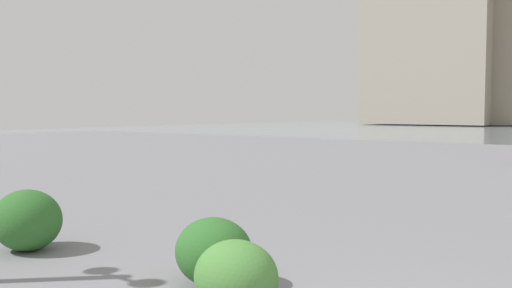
{
  "coord_description": "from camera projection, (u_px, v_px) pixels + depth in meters",
  "views": [
    {
      "loc": [
        -1.6,
        2.49,
        1.69
      ],
      "look_at": [
        5.54,
        -7.15,
        0.94
      ],
      "focal_mm": 38.86,
      "sensor_mm": 36.0,
      "label": 1
    }
  ],
  "objects": [
    {
      "name": "shrub_wide",
      "position": [
        214.0,
        252.0,
        5.29
      ],
      "size": [
        0.77,
        0.7,
        0.66
      ],
      "color": "#2D6628",
      "rests_on": "ground"
    },
    {
      "name": "shrub_round",
      "position": [
        27.0,
        220.0,
        6.62
      ],
      "size": [
        0.86,
        0.78,
        0.73
      ],
      "color": "#2D6628",
      "rests_on": "ground"
    },
    {
      "name": "shrub_low",
      "position": [
        236.0,
        277.0,
        4.55
      ],
      "size": [
        0.73,
        0.65,
        0.62
      ],
      "color": "#477F38",
      "rests_on": "ground"
    },
    {
      "name": "building_annex",
      "position": [
        437.0,
        31.0,
        67.91
      ],
      "size": [
        14.78,
        12.49,
        24.65
      ],
      "color": "#9E9384",
      "rests_on": "ground"
    }
  ]
}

